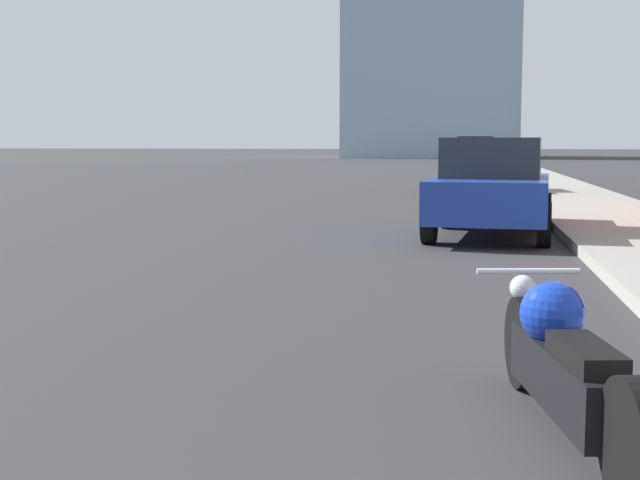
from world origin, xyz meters
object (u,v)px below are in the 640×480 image
Objects in this scene: motorcycle at (563,364)px; parked_car_red at (477,168)px; parked_car_green at (475,158)px; parked_car_blue at (492,187)px.

parked_car_red is (-0.12, 21.74, 0.38)m from motorcycle.
parked_car_red is at bearing -88.75° from parked_car_green.
parked_car_green is (-0.03, 33.42, 0.48)m from motorcycle.
parked_car_red is (-0.05, 11.87, -0.04)m from parked_car_blue.
parked_car_green reaches higher than parked_car_red.
parked_car_green is at bearing 83.57° from parked_car_red.
parked_car_blue is at bearing 80.71° from motorcycle.
motorcycle is 0.59× the size of parked_car_green.
parked_car_blue is at bearing -88.38° from parked_car_green.
motorcycle is 33.42m from parked_car_green.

